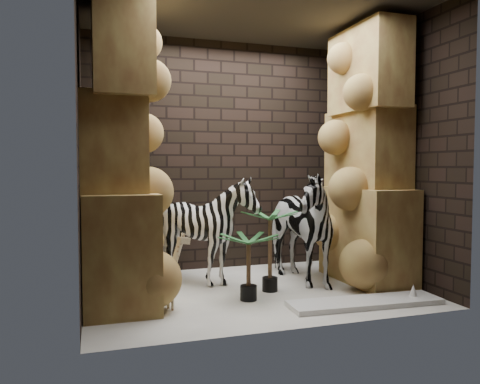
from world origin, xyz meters
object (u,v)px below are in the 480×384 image
object	(u,v)px
giraffe_toy	(162,273)
palm_back	(249,267)
zebra_right	(293,217)
surfboard	(365,302)
palm_front	(270,250)
zebra_left	(207,236)

from	to	relation	value
giraffe_toy	palm_back	distance (m)	0.90
zebra_right	surfboard	world-z (taller)	zebra_right
palm_back	surfboard	size ratio (longest dim) A/B	0.44
palm_back	palm_front	bearing A→B (deg)	37.86
zebra_left	giraffe_toy	world-z (taller)	zebra_left
zebra_right	giraffe_toy	world-z (taller)	zebra_right
palm_back	zebra_right	bearing A→B (deg)	37.12
giraffe_toy	surfboard	distance (m)	1.99
palm_front	palm_back	distance (m)	0.44
giraffe_toy	surfboard	world-z (taller)	giraffe_toy
zebra_right	palm_front	world-z (taller)	zebra_right
palm_front	palm_back	bearing A→B (deg)	-142.14
palm_front	palm_back	world-z (taller)	palm_front
palm_front	surfboard	world-z (taller)	palm_front
palm_front	surfboard	bearing A→B (deg)	-47.69
zebra_left	palm_front	xyz separation A→B (m)	(0.58, -0.50, -0.12)
zebra_right	palm_front	size ratio (longest dim) A/B	1.71
zebra_left	giraffe_toy	bearing A→B (deg)	-123.05
zebra_left	surfboard	size ratio (longest dim) A/B	0.81
giraffe_toy	surfboard	bearing A→B (deg)	-34.72
zebra_right	zebra_left	distance (m)	1.03
zebra_left	palm_front	distance (m)	0.77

